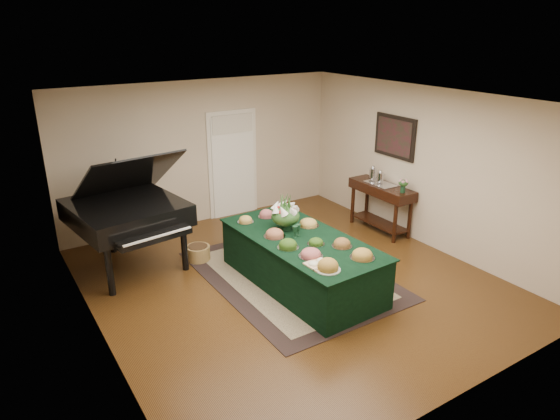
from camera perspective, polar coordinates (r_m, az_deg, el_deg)
ground at (r=7.60m, az=1.23°, el=-8.10°), size 6.00×6.00×0.00m
area_rug at (r=7.76m, az=1.30°, el=-7.42°), size 2.35×3.29×0.01m
kitchen_doorway at (r=9.89m, az=-5.40°, el=5.12°), size 1.05×0.07×2.10m
buffet_table at (r=7.36m, az=2.42°, el=-5.83°), size 1.35×2.68×0.75m
food_platters at (r=7.14m, az=2.62°, el=-2.97°), size 1.03×2.35×0.12m
cutting_board at (r=6.41m, az=4.40°, el=-5.98°), size 0.32×0.32×0.10m
green_goblets at (r=7.20m, az=1.91°, el=-2.38°), size 0.15×0.11×0.18m
floral_centerpiece at (r=7.39m, az=0.63°, el=-0.32°), size 0.44×0.44×0.44m
grand_piano at (r=8.00m, az=-17.10°, el=-0.12°), size 1.81×2.02×1.86m
wicker_basket at (r=8.29m, az=-9.32°, el=-4.89°), size 0.39×0.39×0.24m
mahogany_sideboard at (r=9.32m, az=11.50°, el=1.68°), size 0.45×1.34×0.89m
tea_service at (r=9.33m, az=11.03°, el=3.77°), size 0.34×0.58×0.30m
pink_bouquet at (r=8.88m, az=13.92°, el=2.96°), size 0.19×0.19×0.24m
wall_painting at (r=9.20m, az=12.98°, el=8.16°), size 0.05×0.95×0.75m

